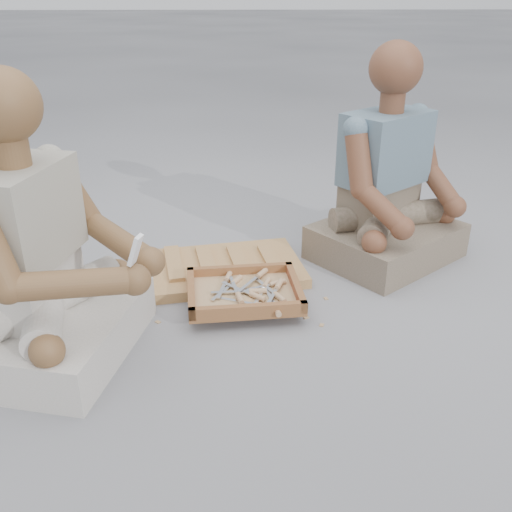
{
  "coord_description": "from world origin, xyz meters",
  "views": [
    {
      "loc": [
        -0.12,
        -1.73,
        1.17
      ],
      "look_at": [
        -0.07,
        0.09,
        0.3
      ],
      "focal_mm": 40.0,
      "sensor_mm": 36.0,
      "label": 1
    }
  ],
  "objects_px": {
    "carved_panel": "(225,268)",
    "tool_tray": "(244,293)",
    "craftsman": "(44,268)",
    "companion": "(388,191)"
  },
  "relations": [
    {
      "from": "carved_panel",
      "to": "tool_tray",
      "type": "height_order",
      "value": "tool_tray"
    },
    {
      "from": "carved_panel",
      "to": "tool_tray",
      "type": "xyz_separation_m",
      "value": [
        0.08,
        -0.3,
        0.04
      ]
    },
    {
      "from": "carved_panel",
      "to": "craftsman",
      "type": "distance_m",
      "value": 0.87
    },
    {
      "from": "tool_tray",
      "to": "carved_panel",
      "type": "bearing_deg",
      "value": 105.5
    },
    {
      "from": "carved_panel",
      "to": "tool_tray",
      "type": "distance_m",
      "value": 0.31
    },
    {
      "from": "carved_panel",
      "to": "companion",
      "type": "height_order",
      "value": "companion"
    },
    {
      "from": "carved_panel",
      "to": "companion",
      "type": "bearing_deg",
      "value": 11.97
    },
    {
      "from": "craftsman",
      "to": "companion",
      "type": "distance_m",
      "value": 1.51
    },
    {
      "from": "carved_panel",
      "to": "companion",
      "type": "relative_size",
      "value": 0.7
    },
    {
      "from": "tool_tray",
      "to": "craftsman",
      "type": "distance_m",
      "value": 0.76
    }
  ]
}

